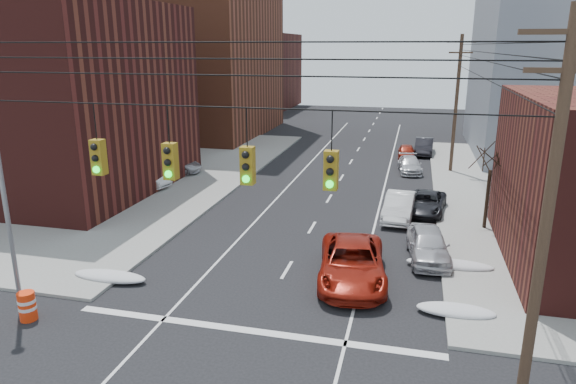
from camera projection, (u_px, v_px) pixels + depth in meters
The scene contains 25 objects.
sidewalk_nw at pixel (26, 167), 44.23m from camera, with size 40.00×40.00×0.15m, color gray.
building_brick_tall at pixel (160, 2), 59.04m from camera, with size 24.00×20.00×30.00m, color brown.
building_brick_near at pixel (22, 98), 36.64m from camera, with size 20.00×16.00×13.00m, color #481815.
building_brick_far at pixel (226, 71), 86.24m from camera, with size 22.00×18.00×12.00m, color #481815.
building_glass at pixel (562, 39), 69.59m from camera, with size 20.00×18.00×22.00m, color gray.
utility_pole_right at pixel (544, 237), 12.06m from camera, with size 2.20×0.28×11.00m.
utility_pole_far at pixel (456, 102), 41.00m from camera, with size 2.20×0.28×11.00m.
traffic_signals at pixel (208, 161), 13.60m from camera, with size 17.00×0.42×2.02m.
street_light at pixel (0, 173), 19.09m from camera, with size 0.44×0.44×9.32m.
bare_tree at pixel (488, 191), 28.63m from camera, with size 2.09×2.20×4.93m.
snow_nw at pixel (110, 276), 22.87m from camera, with size 3.50×1.08×0.42m, color silver.
snow_ne at pixel (456, 311), 19.92m from camera, with size 3.00×1.08×0.42m, color silver.
snow_east_far at pixel (449, 264), 24.12m from camera, with size 4.00×1.08×0.42m, color silver.
red_pickup at pixel (352, 263), 22.70m from camera, with size 2.85×6.19×1.72m, color maroon.
parked_car_a at pixel (428, 245), 24.97m from camera, with size 1.86×4.63×1.58m, color silver.
parked_car_b at pixel (399, 206), 30.92m from camera, with size 1.65×4.74×1.56m, color white.
parked_car_c at pixel (426, 203), 32.02m from camera, with size 2.17×4.70×1.31m, color black.
parked_car_d at pixel (410, 165), 42.42m from camera, with size 1.78×4.37×1.27m, color #B8B8BD.
parked_car_e at pixel (406, 152), 47.58m from camera, with size 1.50×3.74×1.27m, color maroon.
parked_car_f at pixel (424, 147), 49.31m from camera, with size 1.64×4.71×1.55m, color black.
lot_car_a at pixel (142, 177), 37.42m from camera, with size 1.50×4.29×1.41m, color silver.
lot_car_b at pixel (172, 165), 41.55m from camera, with size 2.18×4.73×1.31m, color #BBBAC0.
lot_car_c at pixel (64, 194), 33.65m from camera, with size 1.72×4.23×1.23m, color black.
lot_car_d at pixel (71, 174), 38.68m from camera, with size 1.47×3.66×1.25m, color #9D9EA2.
construction_barrel at pixel (27, 306), 19.51m from camera, with size 0.80×0.80×1.14m.
Camera 1 is at (5.36, -9.43, 10.11)m, focal length 32.00 mm.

